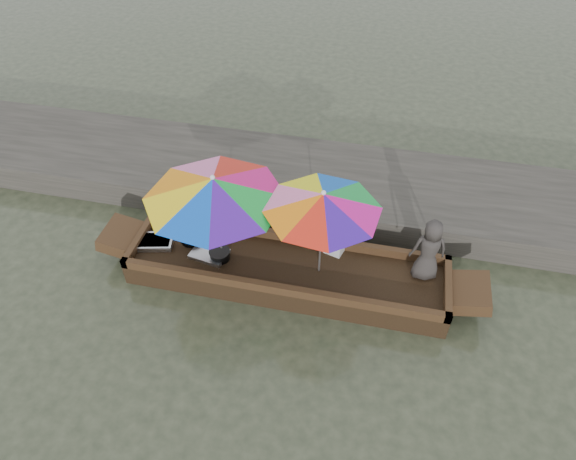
% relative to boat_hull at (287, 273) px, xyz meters
% --- Properties ---
extents(water, '(80.00, 80.00, 0.00)m').
position_rel_boat_hull_xyz_m(water, '(0.00, 0.00, -0.17)').
color(water, '#2C3222').
rests_on(water, ground).
extents(dock, '(22.00, 2.20, 0.50)m').
position_rel_boat_hull_xyz_m(dock, '(0.00, 2.20, 0.08)').
color(dock, '#2D2B26').
rests_on(dock, ground).
extents(boat_hull, '(4.90, 1.20, 0.35)m').
position_rel_boat_hull_xyz_m(boat_hull, '(0.00, 0.00, 0.00)').
color(boat_hull, black).
rests_on(boat_hull, water).
extents(cooking_pot, '(0.36, 0.36, 0.19)m').
position_rel_boat_hull_xyz_m(cooking_pot, '(-1.61, 0.21, 0.27)').
color(cooking_pot, black).
rests_on(cooking_pot, boat_hull).
extents(tray_crayfish, '(0.63, 0.50, 0.09)m').
position_rel_boat_hull_xyz_m(tray_crayfish, '(-2.15, 0.00, 0.22)').
color(tray_crayfish, silver).
rests_on(tray_crayfish, boat_hull).
extents(tray_scallop, '(0.62, 0.48, 0.06)m').
position_rel_boat_hull_xyz_m(tray_scallop, '(-1.23, -0.05, 0.21)').
color(tray_scallop, silver).
rests_on(tray_scallop, boat_hull).
extents(charcoal_grill, '(0.31, 0.31, 0.15)m').
position_rel_boat_hull_xyz_m(charcoal_grill, '(-1.04, -0.08, 0.25)').
color(charcoal_grill, black).
rests_on(charcoal_grill, boat_hull).
extents(supply_bag, '(0.33, 0.29, 0.26)m').
position_rel_boat_hull_xyz_m(supply_bag, '(0.66, 0.45, 0.30)').
color(supply_bag, silver).
rests_on(supply_bag, boat_hull).
extents(vendor, '(0.57, 0.42, 1.07)m').
position_rel_boat_hull_xyz_m(vendor, '(2.04, 0.25, 0.71)').
color(vendor, '#322D2A').
rests_on(vendor, boat_hull).
extents(umbrella_bow, '(2.48, 2.48, 1.55)m').
position_rel_boat_hull_xyz_m(umbrella_bow, '(-1.03, 0.00, 0.95)').
color(umbrella_bow, '#E51479').
rests_on(umbrella_bow, boat_hull).
extents(umbrella_stern, '(2.02, 2.02, 1.55)m').
position_rel_boat_hull_xyz_m(umbrella_stern, '(0.50, 0.00, 0.95)').
color(umbrella_stern, green).
rests_on(umbrella_stern, boat_hull).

